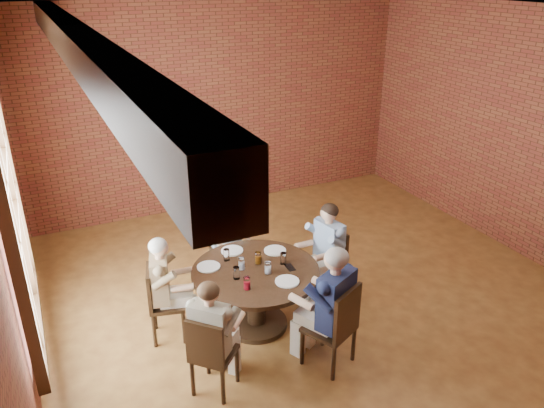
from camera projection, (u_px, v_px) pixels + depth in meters
name	position (u px, v px, depth m)	size (l,w,h in m)	color
floor	(323.00, 306.00, 6.52)	(7.00, 7.00, 0.00)	#A06B31
ceiling	(337.00, 14.00, 5.13)	(7.00, 7.00, 0.00)	white
wall_back	(220.00, 107.00, 8.71)	(7.00, 7.00, 0.00)	brown
wall_left	(4.00, 236.00, 4.56)	(7.00, 7.00, 0.00)	brown
wall_right	(538.00, 140.00, 7.09)	(7.00, 7.00, 0.00)	brown
ceiling_beam	(74.00, 42.00, 4.23)	(0.22, 6.90, 0.26)	black
window	(13.00, 221.00, 4.94)	(0.10, 2.16, 2.36)	white
dining_table	(256.00, 287.00, 5.95)	(1.43, 1.43, 0.75)	black
chair_a	(329.00, 261.00, 6.53)	(0.46, 0.46, 0.90)	black
diner_a	(325.00, 253.00, 6.44)	(0.49, 0.61, 1.27)	#4576B3
chair_b	(226.00, 244.00, 6.94)	(0.42, 0.42, 0.90)	black
diner_b	(227.00, 237.00, 6.81)	(0.49, 0.61, 1.27)	#8192A4
chair_c	(160.00, 300.00, 5.79)	(0.46, 0.46, 0.88)	black
diner_c	(166.00, 289.00, 5.75)	(0.47, 0.58, 1.23)	brown
chair_d	(210.00, 353.00, 5.00)	(0.54, 0.54, 0.89)	black
diner_d	(213.00, 337.00, 5.00)	(0.47, 0.58, 1.24)	#A38880
chair_e	(337.00, 325.00, 5.34)	(0.59, 0.59, 0.96)	black
diner_e	(330.00, 307.00, 5.33)	(0.55, 0.68, 1.37)	#192247
plate_a	(275.00, 250.00, 6.25)	(0.26, 0.26, 0.01)	white
plate_b	(232.00, 251.00, 6.24)	(0.26, 0.26, 0.01)	white
plate_c	(209.00, 267.00, 5.91)	(0.26, 0.26, 0.01)	white
plate_d	(287.00, 281.00, 5.64)	(0.26, 0.26, 0.01)	white
glass_a	(283.00, 258.00, 5.95)	(0.07, 0.07, 0.14)	white
glass_b	(258.00, 258.00, 5.97)	(0.07, 0.07, 0.14)	white
glass_c	(226.00, 255.00, 6.03)	(0.07, 0.07, 0.14)	white
glass_d	(242.00, 264.00, 5.85)	(0.07, 0.07, 0.14)	white
glass_e	(236.00, 273.00, 5.67)	(0.07, 0.07, 0.14)	white
glass_f	(247.00, 283.00, 5.49)	(0.07, 0.07, 0.14)	white
glass_g	(268.00, 268.00, 5.77)	(0.07, 0.07, 0.14)	white
smartphone	(290.00, 267.00, 5.90)	(0.08, 0.16, 0.01)	black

